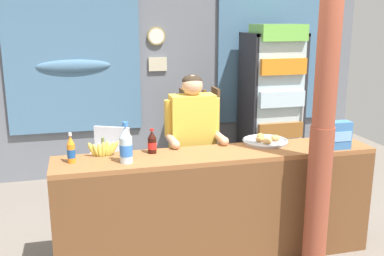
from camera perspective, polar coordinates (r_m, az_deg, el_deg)
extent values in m
plane|color=slate|center=(4.75, 0.90, -11.84)|extent=(7.41, 7.41, 0.00)
cube|color=slate|center=(6.05, -3.51, 6.23)|extent=(5.54, 0.12, 2.51)
cube|color=teal|center=(5.82, -14.95, 8.62)|extent=(1.66, 0.04, 1.88)
ellipsoid|color=teal|center=(5.81, -14.89, 7.68)|extent=(0.91, 0.10, 0.16)
cube|color=teal|center=(6.41, 10.63, 9.30)|extent=(1.69, 0.04, 1.88)
ellipsoid|color=teal|center=(6.40, 10.67, 8.45)|extent=(0.93, 0.10, 0.16)
cylinder|color=tan|center=(5.90, -4.59, 11.64)|extent=(0.23, 0.03, 0.23)
cylinder|color=white|center=(5.88, -4.57, 11.63)|extent=(0.20, 0.01, 0.20)
cube|color=beige|center=(5.93, -4.41, 8.15)|extent=(0.24, 0.02, 0.18)
cube|color=#935B33|center=(3.75, 3.32, -3.42)|extent=(2.72, 0.47, 0.04)
cube|color=brown|center=(3.74, 4.24, -11.48)|extent=(2.72, 0.04, 0.93)
cube|color=brown|center=(3.77, -16.70, -11.82)|extent=(0.08, 0.43, 0.93)
cube|color=brown|center=(4.48, 19.68, -7.87)|extent=(0.08, 0.43, 0.93)
cylinder|color=brown|center=(3.80, 15.76, -8.97)|extent=(0.19, 0.19, 1.24)
cylinder|color=brown|center=(3.52, 17.10, 9.98)|extent=(0.18, 0.18, 1.24)
ellipsoid|color=brown|center=(3.72, 17.30, -3.24)|extent=(0.06, 0.05, 0.08)
cube|color=#232328|center=(6.27, 8.98, 3.42)|extent=(0.72, 0.04, 1.88)
cube|color=#232328|center=(5.88, 7.02, 2.80)|extent=(0.04, 0.60, 1.88)
cube|color=#232328|center=(6.16, 12.91, 3.06)|extent=(0.04, 0.60, 1.88)
cube|color=#232328|center=(5.91, 10.42, 11.71)|extent=(0.72, 0.60, 0.04)
cube|color=#232328|center=(6.25, 9.69, -5.18)|extent=(0.72, 0.60, 0.08)
cube|color=silver|center=(5.75, 11.24, 2.88)|extent=(0.66, 0.02, 1.72)
cylinder|color=#B7B7BC|center=(5.87, 13.99, 2.45)|extent=(0.02, 0.02, 0.40)
cube|color=silver|center=(6.10, 9.89, -0.59)|extent=(0.64, 0.52, 0.02)
cube|color=brown|center=(5.97, 10.40, 0.15)|extent=(0.60, 0.48, 0.20)
cube|color=silver|center=(6.01, 10.05, 3.17)|extent=(0.64, 0.52, 0.02)
cube|color=silver|center=(5.88, 10.57, 4.01)|extent=(0.60, 0.48, 0.20)
cube|color=silver|center=(5.95, 10.21, 7.02)|extent=(0.64, 0.52, 0.02)
cube|color=orange|center=(5.83, 10.75, 7.95)|extent=(0.60, 0.48, 0.20)
cube|color=silver|center=(5.92, 10.38, 10.94)|extent=(0.64, 0.52, 0.02)
cube|color=#75C64C|center=(5.80, 10.94, 11.95)|extent=(0.60, 0.48, 0.20)
cube|color=brown|center=(5.84, -1.15, -0.71)|extent=(0.04, 0.28, 1.18)
cube|color=brown|center=(5.95, 2.97, -0.44)|extent=(0.04, 0.28, 1.18)
cube|color=brown|center=(5.80, 0.95, 3.36)|extent=(0.44, 0.28, 0.02)
cylinder|color=black|center=(5.78, 0.32, 4.02)|extent=(0.06, 0.06, 0.12)
cylinder|color=brown|center=(5.81, 1.58, 4.20)|extent=(0.05, 0.05, 0.14)
cube|color=brown|center=(5.88, 0.93, -0.02)|extent=(0.44, 0.28, 0.02)
cylinder|color=#56286B|center=(5.84, 0.31, 0.76)|extent=(0.06, 0.06, 0.15)
cylinder|color=brown|center=(5.88, 1.56, 0.82)|extent=(0.06, 0.06, 0.14)
cube|color=brown|center=(5.97, 0.92, -3.31)|extent=(0.44, 0.28, 0.02)
cylinder|color=#56286B|center=(5.94, 0.31, -2.67)|extent=(0.05, 0.05, 0.12)
cylinder|color=silver|center=(5.97, 1.53, -2.62)|extent=(0.06, 0.06, 0.12)
cube|color=silver|center=(5.08, -10.89, -4.99)|extent=(0.59, 0.59, 0.04)
cube|color=silver|center=(5.19, -10.17, -1.99)|extent=(0.39, 0.22, 0.40)
cylinder|color=silver|center=(5.07, -13.60, -7.83)|extent=(0.04, 0.04, 0.44)
cylinder|color=silver|center=(4.92, -9.55, -8.28)|extent=(0.04, 0.04, 0.44)
cylinder|color=silver|center=(5.39, -11.90, -6.40)|extent=(0.04, 0.04, 0.44)
cylinder|color=silver|center=(5.25, -8.06, -6.77)|extent=(0.04, 0.04, 0.44)
cube|color=silver|center=(5.12, -13.03, -3.53)|extent=(0.21, 0.37, 0.03)
cube|color=silver|center=(4.97, -8.82, -3.86)|extent=(0.21, 0.37, 0.03)
cylinder|color=#28282D|center=(4.31, -1.11, -8.69)|extent=(0.11, 0.11, 0.82)
cylinder|color=#28282D|center=(4.35, 1.15, -8.47)|extent=(0.11, 0.11, 0.82)
cube|color=gold|center=(4.11, 0.03, 0.37)|extent=(0.41, 0.20, 0.57)
sphere|color=tan|center=(4.04, 0.03, 5.47)|extent=(0.19, 0.19, 0.19)
ellipsoid|color=#2D2319|center=(4.04, -0.01, 6.09)|extent=(0.18, 0.18, 0.10)
cylinder|color=gold|center=(4.04, -3.00, 1.22)|extent=(0.08, 0.08, 0.34)
cylinder|color=tan|center=(3.94, -2.53, -1.64)|extent=(0.07, 0.26, 0.07)
sphere|color=tan|center=(3.82, -2.12, -2.15)|extent=(0.08, 0.08, 0.08)
cylinder|color=gold|center=(4.15, 2.98, 1.55)|extent=(0.08, 0.08, 0.34)
cylinder|color=tan|center=(4.05, 3.58, -1.22)|extent=(0.07, 0.26, 0.07)
sphere|color=tan|center=(3.93, 4.16, -1.70)|extent=(0.08, 0.08, 0.08)
cylinder|color=silver|center=(3.49, -8.43, -2.81)|extent=(0.10, 0.10, 0.20)
cone|color=silver|center=(3.45, -8.52, -0.49)|extent=(0.10, 0.10, 0.09)
cylinder|color=blue|center=(3.44, -8.56, 0.50)|extent=(0.04, 0.04, 0.03)
cylinder|color=blue|center=(3.49, -8.43, -2.81)|extent=(0.10, 0.10, 0.09)
cylinder|color=black|center=(3.72, -5.12, -2.24)|extent=(0.07, 0.07, 0.13)
cone|color=black|center=(3.70, -5.16, -0.83)|extent=(0.07, 0.07, 0.06)
cylinder|color=red|center=(3.69, -5.17, -0.23)|extent=(0.03, 0.03, 0.02)
cylinder|color=red|center=(3.72, -5.12, -2.24)|extent=(0.07, 0.07, 0.06)
cylinder|color=orange|center=(3.58, -15.20, -3.17)|extent=(0.06, 0.06, 0.15)
cone|color=orange|center=(3.55, -15.31, -1.50)|extent=(0.06, 0.06, 0.07)
cylinder|color=white|center=(3.54, -15.35, -0.78)|extent=(0.03, 0.03, 0.02)
cylinder|color=#194C99|center=(3.58, -15.20, -3.17)|extent=(0.06, 0.06, 0.07)
cube|color=#3D75B7|center=(4.02, 18.27, -0.87)|extent=(0.19, 0.11, 0.24)
cube|color=#7CB5F7|center=(3.97, 18.70, -1.06)|extent=(0.17, 0.00, 0.08)
cylinder|color=#BCBCC1|center=(4.07, 9.34, -1.78)|extent=(0.39, 0.39, 0.02)
torus|color=#BCBCC1|center=(4.07, 9.35, -1.59)|extent=(0.41, 0.41, 0.02)
ellipsoid|color=tan|center=(4.09, 10.64, -1.24)|extent=(0.08, 0.08, 0.05)
ellipsoid|color=#C68947|center=(4.12, 8.75, -1.04)|extent=(0.07, 0.07, 0.06)
ellipsoid|color=#C68947|center=(4.03, 8.76, -1.43)|extent=(0.09, 0.06, 0.05)
ellipsoid|color=tan|center=(3.98, 9.64, -1.67)|extent=(0.09, 0.06, 0.05)
ellipsoid|color=#CCC14C|center=(3.71, -12.66, -2.69)|extent=(0.09, 0.03, 0.14)
ellipsoid|color=#CCC14C|center=(3.70, -12.19, -2.81)|extent=(0.07, 0.03, 0.12)
ellipsoid|color=#CCC14C|center=(3.69, -11.73, -2.82)|extent=(0.05, 0.04, 0.12)
ellipsoid|color=#CCC14C|center=(3.69, -11.28, -2.72)|extent=(0.04, 0.03, 0.13)
ellipsoid|color=#CCC14C|center=(3.70, -10.83, -2.62)|extent=(0.05, 0.03, 0.14)
ellipsoid|color=#CCC14C|center=(3.70, -10.37, -2.68)|extent=(0.08, 0.03, 0.13)
ellipsoid|color=#CCC14C|center=(3.70, -9.93, -2.55)|extent=(0.10, 0.04, 0.14)
cylinder|color=olive|center=(3.68, -11.34, -1.60)|extent=(0.02, 0.02, 0.05)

